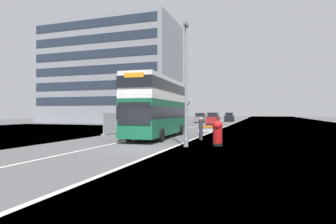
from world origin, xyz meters
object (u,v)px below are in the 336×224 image
(car_far_side, at_px, (229,117))
(red_pillar_postbox, at_px, (218,132))
(car_oncoming_near, at_px, (177,119))
(lamppost_foreground, at_px, (186,89))
(car_receding_mid, at_px, (213,119))
(car_receding_far, at_px, (201,118))
(double_decker_bus, at_px, (158,107))
(pedestrian_at_kerb, at_px, (201,128))
(roadworks_barrier, at_px, (208,131))

(car_far_side, bearing_deg, red_pillar_postbox, -84.65)
(car_far_side, bearing_deg, car_oncoming_near, -101.33)
(car_oncoming_near, relative_size, car_far_side, 0.83)
(lamppost_foreground, height_order, car_receding_mid, lamppost_foreground)
(car_oncoming_near, relative_size, car_receding_far, 0.90)
(double_decker_bus, bearing_deg, car_oncoming_near, 101.80)
(pedestrian_at_kerb, bearing_deg, car_oncoming_near, 111.77)
(red_pillar_postbox, bearing_deg, pedestrian_at_kerb, 117.48)
(car_oncoming_near, relative_size, pedestrian_at_kerb, 2.14)
(lamppost_foreground, distance_m, car_far_side, 49.84)
(lamppost_foreground, xyz_separation_m, car_far_side, (-2.74, 49.69, -2.68))
(car_receding_far, distance_m, car_far_side, 10.42)
(roadworks_barrier, distance_m, car_receding_far, 35.86)
(car_receding_far, height_order, car_far_side, car_far_side)
(red_pillar_postbox, relative_size, car_oncoming_near, 0.43)
(car_receding_far, bearing_deg, double_decker_bus, -83.90)
(double_decker_bus, height_order, lamppost_foreground, lamppost_foreground)
(roadworks_barrier, distance_m, pedestrian_at_kerb, 0.99)
(car_far_side, bearing_deg, roadworks_barrier, -85.97)
(car_oncoming_near, bearing_deg, car_far_side, 78.67)
(red_pillar_postbox, relative_size, car_receding_far, 0.39)
(roadworks_barrier, bearing_deg, red_pillar_postbox, -71.95)
(red_pillar_postbox, bearing_deg, car_receding_far, 103.54)
(red_pillar_postbox, xyz_separation_m, car_receding_mid, (-5.50, 31.28, 0.10))
(double_decker_bus, bearing_deg, lamppost_foreground, -54.43)
(roadworks_barrier, bearing_deg, car_oncoming_near, 113.74)
(car_oncoming_near, distance_m, car_receding_mid, 9.18)
(red_pillar_postbox, height_order, car_far_side, car_far_side)
(roadworks_barrier, distance_m, car_far_side, 44.24)
(lamppost_foreground, bearing_deg, car_far_side, 93.15)
(car_receding_mid, xyz_separation_m, car_far_side, (0.95, 17.27, 0.00))
(roadworks_barrier, xyz_separation_m, car_far_side, (-3.11, 44.13, 0.30))
(lamppost_foreground, relative_size, pedestrian_at_kerb, 4.39)
(car_receding_mid, bearing_deg, double_decker_bus, -90.50)
(roadworks_barrier, bearing_deg, car_far_side, 94.03)
(car_receding_far, bearing_deg, car_oncoming_near, -90.61)
(car_receding_far, relative_size, car_far_side, 0.92)
(double_decker_bus, height_order, car_receding_mid, double_decker_bus)
(red_pillar_postbox, height_order, pedestrian_at_kerb, pedestrian_at_kerb)
(double_decker_bus, xyz_separation_m, roadworks_barrier, (4.30, 0.08, -1.98))
(lamppost_foreground, height_order, car_receding_far, lamppost_foreground)
(double_decker_bus, height_order, car_receding_far, double_decker_bus)
(car_oncoming_near, xyz_separation_m, pedestrian_at_kerb, (7.81, -19.54, -0.18))
(double_decker_bus, xyz_separation_m, car_oncoming_near, (-3.92, 18.75, -1.60))
(double_decker_bus, height_order, car_far_side, double_decker_bus)
(roadworks_barrier, relative_size, pedestrian_at_kerb, 0.91)
(roadworks_barrier, height_order, car_far_side, car_far_side)
(roadworks_barrier, bearing_deg, car_receding_mid, 98.60)
(red_pillar_postbox, distance_m, car_receding_far, 40.49)
(car_receding_far, relative_size, pedestrian_at_kerb, 2.38)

